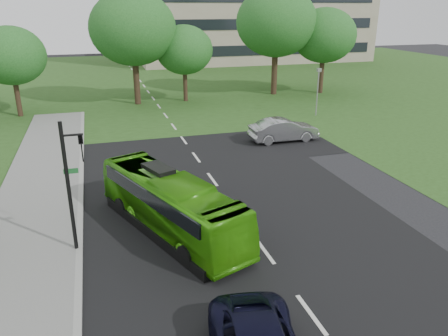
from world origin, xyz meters
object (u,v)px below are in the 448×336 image
object	(u,v)px
tree_park_c	(184,50)
tree_park_e	(324,36)
traffic_light	(72,178)
bus	(170,204)
sedan	(284,130)
tree_park_b	(133,28)
tree_park_a	(11,56)
camera_pole	(318,85)
tree_park_d	(276,22)

from	to	relation	value
tree_park_c	tree_park_e	bearing A→B (deg)	0.44
tree_park_c	traffic_light	world-z (taller)	tree_park_c
bus	sedan	xyz separation A→B (m)	(10.17, 11.05, -0.45)
tree_park_b	tree_park_e	bearing A→B (deg)	0.63
tree_park_a	tree_park_c	world-z (taller)	tree_park_a
tree_park_b	traffic_light	distance (m)	28.33
tree_park_b	sedan	xyz separation A→B (m)	(8.73, -15.86, -6.39)
tree_park_c	bus	world-z (taller)	tree_park_c
sedan	traffic_light	world-z (taller)	traffic_light
sedan	camera_pole	size ratio (longest dim) A/B	1.20
tree_park_d	traffic_light	world-z (taller)	tree_park_d
tree_park_a	tree_park_e	world-z (taller)	tree_park_e
tree_park_d	camera_pole	size ratio (longest dim) A/B	2.69
tree_park_e	camera_pole	distance (m)	11.79
tree_park_d	camera_pole	world-z (taller)	tree_park_d
tree_park_a	tree_park_d	bearing A→B (deg)	6.99
tree_park_a	sedan	xyz separation A→B (m)	(19.31, -13.70, -4.42)
tree_park_a	camera_pole	bearing A→B (deg)	-16.19
bus	tree_park_d	bearing A→B (deg)	37.98
tree_park_d	sedan	xyz separation A→B (m)	(-6.29, -16.84, -6.78)
tree_park_d	sedan	size ratio (longest dim) A/B	2.25
tree_park_b	tree_park_d	distance (m)	15.06
tree_park_c	tree_park_e	xyz separation A→B (m)	(15.49, 0.12, 1.09)
tree_park_a	bus	world-z (taller)	tree_park_a
tree_park_e	camera_pole	xyz separation A→B (m)	(-5.66, -9.73, -3.51)
tree_park_c	tree_park_e	distance (m)	15.53
tree_park_b	sedan	distance (m)	19.20
tree_park_b	tree_park_e	world-z (taller)	tree_park_b
bus	camera_pole	distance (m)	23.79
tree_park_d	camera_pole	xyz separation A→B (m)	(-0.31, -10.48, -4.91)
tree_park_b	tree_park_e	xyz separation A→B (m)	(20.37, 0.23, -1.01)
bus	traffic_light	world-z (taller)	traffic_light
bus	traffic_light	distance (m)	4.26
tree_park_a	sedan	world-z (taller)	tree_park_a
bus	sedan	size ratio (longest dim) A/B	1.83
tree_park_b	tree_park_c	size ratio (longest dim) A/B	1.42
tree_park_b	tree_park_d	size ratio (longest dim) A/B	0.95
bus	tree_park_e	bearing A→B (deg)	29.74
tree_park_e	bus	size ratio (longest dim) A/B	1.00
tree_park_d	tree_park_a	bearing A→B (deg)	-173.01
tree_park_b	tree_park_d	bearing A→B (deg)	3.73
tree_park_b	camera_pole	xyz separation A→B (m)	(14.71, -9.50, -4.52)
tree_park_b	tree_park_d	xyz separation A→B (m)	(15.02, 0.98, 0.39)
tree_park_b	bus	size ratio (longest dim) A/B	1.18
tree_park_d	tree_park_b	bearing A→B (deg)	-176.27
tree_park_b	sedan	size ratio (longest dim) A/B	2.15
camera_pole	tree_park_c	bearing A→B (deg)	131.51
traffic_light	camera_pole	xyz separation A→B (m)	(19.93, 18.04, -0.44)
tree_park_c	sedan	distance (m)	16.97
bus	traffic_light	bearing A→B (deg)	168.09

